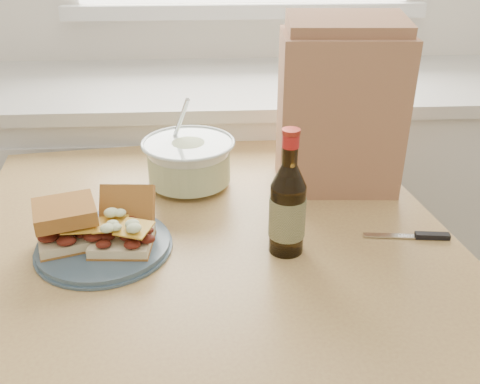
{
  "coord_description": "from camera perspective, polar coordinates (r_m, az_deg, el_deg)",
  "views": [
    {
      "loc": [
        -0.14,
        -0.08,
        1.44
      ],
      "look_at": [
        -0.08,
        0.92,
        0.92
      ],
      "focal_mm": 40.0,
      "sensor_mm": 36.0,
      "label": 1
    }
  ],
  "objects": [
    {
      "name": "coleslaw_bowl",
      "position": [
        1.32,
        -5.45,
        3.02
      ],
      "size": [
        0.23,
        0.23,
        0.23
      ],
      "color": "silver",
      "rests_on": "dining_table"
    },
    {
      "name": "beer_bottle",
      "position": [
        1.04,
        5.09,
        -1.66
      ],
      "size": [
        0.07,
        0.07,
        0.26
      ],
      "rotation": [
        0.0,
        0.0,
        0.4
      ],
      "color": "black",
      "rests_on": "dining_table"
    },
    {
      "name": "knife",
      "position": [
        1.18,
        18.78,
        -4.44
      ],
      "size": [
        0.18,
        0.04,
        0.01
      ],
      "rotation": [
        0.0,
        0.0,
        -0.12
      ],
      "color": "silver",
      "rests_on": "dining_table"
    },
    {
      "name": "sandwich_left",
      "position": [
        1.11,
        -18.01,
        -3.22
      ],
      "size": [
        0.14,
        0.14,
        0.09
      ],
      "rotation": [
        0.0,
        0.0,
        0.31
      ],
      "color": "beige",
      "rests_on": "plate"
    },
    {
      "name": "dining_table",
      "position": [
        1.22,
        -3.07,
        -8.94
      ],
      "size": [
        1.13,
        1.13,
        0.84
      ],
      "rotation": [
        0.0,
        0.0,
        0.13
      ],
      "color": "tan",
      "rests_on": "ground"
    },
    {
      "name": "cabinet_run",
      "position": [
        2.03,
        0.96,
        -0.87
      ],
      "size": [
        2.5,
        0.64,
        0.94
      ],
      "color": "silver",
      "rests_on": "ground"
    },
    {
      "name": "sandwich_right",
      "position": [
        1.09,
        -12.32,
        -3.51
      ],
      "size": [
        0.12,
        0.17,
        0.1
      ],
      "rotation": [
        0.0,
        0.0,
        -0.07
      ],
      "color": "beige",
      "rests_on": "plate"
    },
    {
      "name": "plate",
      "position": [
        1.12,
        -14.3,
        -5.57
      ],
      "size": [
        0.27,
        0.27,
        0.02
      ],
      "primitive_type": "cylinder",
      "color": "#405667",
      "rests_on": "dining_table"
    },
    {
      "name": "paper_bag",
      "position": [
        1.3,
        10.56,
        8.31
      ],
      "size": [
        0.29,
        0.2,
        0.37
      ],
      "primitive_type": "cube",
      "rotation": [
        0.0,
        0.0,
        -0.06
      ],
      "color": "#A4704F",
      "rests_on": "dining_table"
    }
  ]
}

